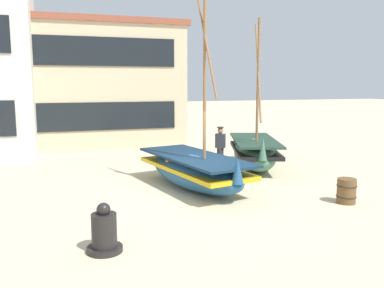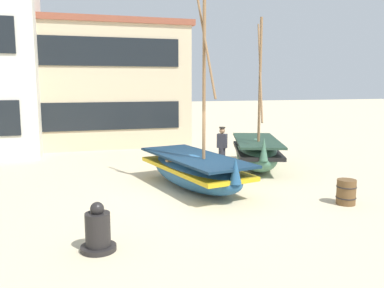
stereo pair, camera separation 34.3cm
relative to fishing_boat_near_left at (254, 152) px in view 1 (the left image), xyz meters
The scene contains 7 objects.
ground_plane 4.43m from the fishing_boat_near_left, 137.67° to the right, with size 120.00×120.00×0.00m, color beige.
fishing_boat_near_left is the anchor object (origin of this frame).
fishing_boat_centre_large 3.87m from the fishing_boat_near_left, 146.15° to the right, with size 2.71×4.98×6.55m.
fisherman_by_hull 1.44m from the fishing_boat_near_left, behind, with size 0.42×0.40×1.68m.
capstan_winch 9.06m from the fishing_boat_near_left, 136.00° to the right, with size 0.72×0.72×1.01m.
wooden_barrel 5.08m from the fishing_boat_near_left, 86.71° to the right, with size 0.56×0.56×0.70m.
harbor_building_main 10.82m from the fishing_boat_near_left, 120.60° to the left, with size 9.40×6.04×6.55m.
Camera 1 is at (-4.02, -11.17, 3.34)m, focal length 37.78 mm.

